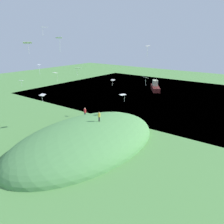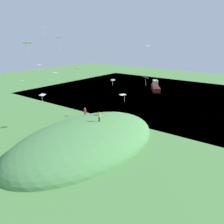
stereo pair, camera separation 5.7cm
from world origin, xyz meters
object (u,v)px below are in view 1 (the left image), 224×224
at_px(kite_7, 123,95).
at_px(kite_9, 148,47).
at_px(kite_6, 44,27).
at_px(kite_10, 55,73).
at_px(kite_3, 146,78).
at_px(person_near_shore, 85,111).
at_px(kite_0, 59,39).
at_px(kite_8, 21,81).
at_px(kite_2, 39,66).
at_px(kite_11, 78,68).
at_px(kite_4, 113,80).
at_px(person_walking_path, 99,115).
at_px(boat_on_lake, 155,87).
at_px(kite_5, 42,95).
at_px(kite_1, 27,43).

height_order(kite_7, kite_9, kite_9).
bearing_deg(kite_6, kite_10, -143.77).
xyz_separation_m(kite_3, kite_10, (10.26, -13.58, 0.85)).
distance_m(person_near_shore, kite_0, 16.81).
relative_size(kite_8, kite_10, 0.58).
xyz_separation_m(kite_2, kite_3, (-12.34, 15.58, -2.31)).
xyz_separation_m(person_near_shore, kite_7, (-0.78, 8.28, 4.32)).
xyz_separation_m(kite_2, kite_11, (-2.93, 7.13, -0.22)).
xyz_separation_m(kite_2, kite_4, (-11.44, 8.48, -3.42)).
xyz_separation_m(kite_4, kite_10, (9.37, -6.47, 1.95)).
bearing_deg(kite_7, kite_8, -59.44).
relative_size(kite_6, kite_9, 0.73).
distance_m(kite_0, kite_2, 13.55).
height_order(person_walking_path, person_near_shore, person_walking_path).
bearing_deg(kite_10, kite_7, 102.71).
bearing_deg(kite_10, kite_9, 108.19).
bearing_deg(kite_8, boat_on_lake, 174.39).
bearing_deg(kite_5, kite_6, -139.30).
bearing_deg(kite_0, kite_7, 159.41).
relative_size(person_near_shore, kite_0, 0.91).
distance_m(kite_0, kite_6, 7.55).
bearing_deg(kite_5, boat_on_lake, -175.04).
distance_m(person_near_shore, kite_4, 8.88).
height_order(kite_3, kite_10, kite_10).
relative_size(kite_0, kite_11, 1.60).
height_order(person_near_shore, kite_9, kite_9).
height_order(kite_7, kite_8, kite_8).
relative_size(kite_4, kite_9, 0.68).
bearing_deg(person_walking_path, kite_2, -51.47).
bearing_deg(kite_6, kite_5, 40.70).
xyz_separation_m(kite_2, kite_5, (5.60, 8.10, -3.32)).
distance_m(kite_0, kite_10, 13.44).
height_order(kite_7, kite_10, kite_10).
xyz_separation_m(person_walking_path, kite_10, (-2.63, -12.97, 5.05)).
height_order(kite_0, kite_5, kite_0).
xyz_separation_m(kite_4, kite_9, (3.96, 9.97, 6.99)).
xyz_separation_m(kite_0, kite_8, (-0.76, -11.71, -7.06)).
height_order(kite_1, kite_3, kite_1).
xyz_separation_m(kite_1, kite_2, (-6.52, -7.05, -4.24)).
bearing_deg(kite_0, kite_2, -111.99).
distance_m(kite_0, kite_9, 14.00).
xyz_separation_m(boat_on_lake, kite_6, (40.78, 0.70, 16.32)).
distance_m(person_near_shore, kite_10, 9.07).
height_order(kite_4, kite_7, kite_4).
relative_size(kite_0, kite_7, 1.54).
distance_m(boat_on_lake, person_walking_path, 40.97).
xyz_separation_m(kite_8, kite_10, (-6.07, 1.97, 0.79)).
height_order(person_near_shore, kite_1, kite_1).
height_order(person_walking_path, kite_4, kite_4).
bearing_deg(person_walking_path, kite_8, -36.41).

